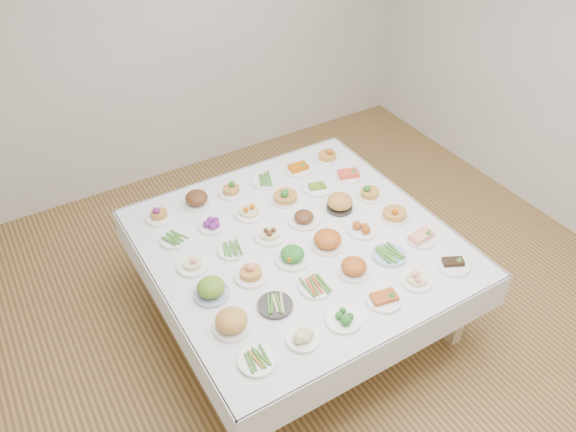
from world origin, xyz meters
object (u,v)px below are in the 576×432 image
display_table (299,248)px  dish_35 (327,155)px  dish_0 (257,360)px  dish_18 (193,263)px

display_table → dish_35: bearing=44.9°
dish_0 → dish_18: size_ratio=1.04×
display_table → dish_0: size_ratio=9.37×
dish_0 → display_table: bearing=45.1°
display_table → dish_35: (0.77, 0.76, 0.12)m
dish_0 → dish_35: 2.16m
display_table → dish_35: size_ratio=10.39×
display_table → dish_0: dish_0 is taller
dish_0 → dish_18: dish_18 is taller
display_table → dish_35: 1.09m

